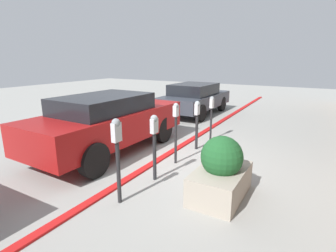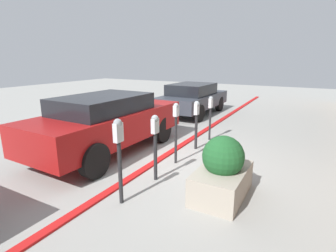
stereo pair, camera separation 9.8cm
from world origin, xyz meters
name	(u,v)px [view 2 (the right image)]	position (x,y,z in m)	size (l,w,h in m)	color
ground_plane	(164,160)	(0.00, 0.00, 0.00)	(40.00, 40.00, 0.00)	#999993
curb_strip	(161,158)	(0.00, 0.08, 0.02)	(24.50, 0.16, 0.04)	red
parking_meter_nearest	(119,147)	(-2.08, -0.35, 1.01)	(0.17, 0.14, 1.49)	#232326
parking_meter_second	(155,137)	(-1.03, -0.39, 0.91)	(0.17, 0.15, 1.36)	#232326
parking_meter_middle	(176,123)	(-0.05, -0.35, 0.97)	(0.14, 0.12, 1.45)	#232326
parking_meter_fourth	(196,118)	(1.12, -0.36, 0.88)	(0.17, 0.14, 1.33)	#232326
parking_meter_farthest	(211,110)	(2.10, -0.40, 0.93)	(0.15, 0.13, 1.34)	#232326
planter_box	(222,172)	(-1.02, -1.78, 0.47)	(1.35, 0.80, 1.13)	#A39989
parked_car_middle	(108,121)	(-0.21, 1.57, 0.83)	(4.52, 1.89, 1.52)	maroon
parked_car_rear	(193,98)	(5.39, 1.62, 0.73)	(4.09, 1.87, 1.35)	#383D47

